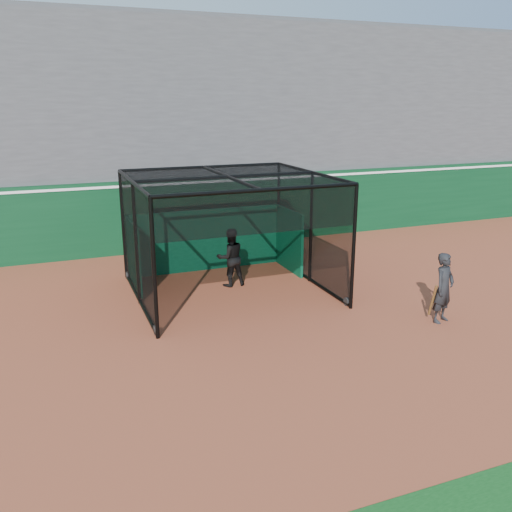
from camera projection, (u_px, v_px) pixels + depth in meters
name	position (u px, v px, depth m)	size (l,w,h in m)	color
ground	(278.00, 342.00, 11.84)	(120.00, 120.00, 0.00)	#98462C
outfield_wall	(182.00, 212.00, 19.09)	(50.00, 0.50, 2.50)	#0A381B
grandstand	(156.00, 116.00, 21.59)	(50.00, 7.85, 8.95)	#4C4C4F
batting_cage	(229.00, 236.00, 14.56)	(5.03, 4.72, 3.17)	black
batter	(230.00, 257.00, 15.25)	(0.81, 0.63, 1.66)	black
on_deck_player	(444.00, 288.00, 12.74)	(0.72, 0.60, 1.69)	black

